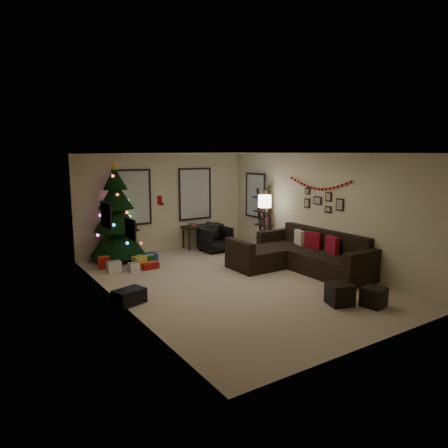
# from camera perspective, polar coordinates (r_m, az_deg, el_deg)

# --- Properties ---
(floor) EXTENTS (7.00, 7.00, 0.00)m
(floor) POSITION_cam_1_polar(r_m,az_deg,el_deg) (8.87, 1.58, -7.95)
(floor) COLOR #C0A991
(floor) RESTS_ON ground
(ceiling) EXTENTS (7.00, 7.00, 0.00)m
(ceiling) POSITION_cam_1_polar(r_m,az_deg,el_deg) (8.45, 1.67, 9.77)
(ceiling) COLOR white
(ceiling) RESTS_ON floor
(wall_back) EXTENTS (5.00, 0.00, 5.00)m
(wall_back) POSITION_cam_1_polar(r_m,az_deg,el_deg) (11.58, -8.26, 2.95)
(wall_back) COLOR beige
(wall_back) RESTS_ON floor
(wall_front) EXTENTS (5.00, 0.00, 5.00)m
(wall_front) POSITION_cam_1_polar(r_m,az_deg,el_deg) (6.06, 20.78, -3.67)
(wall_front) COLOR beige
(wall_front) RESTS_ON floor
(wall_left) EXTENTS (0.00, 7.00, 7.00)m
(wall_left) POSITION_cam_1_polar(r_m,az_deg,el_deg) (7.45, -14.42, -0.95)
(wall_left) COLOR beige
(wall_left) RESTS_ON floor
(wall_right) EXTENTS (0.00, 7.00, 7.00)m
(wall_right) POSITION_cam_1_polar(r_m,az_deg,el_deg) (10.17, 13.31, 1.87)
(wall_right) COLOR beige
(wall_right) RESTS_ON floor
(window_back_left) EXTENTS (1.05, 0.06, 1.50)m
(window_back_left) POSITION_cam_1_polar(r_m,az_deg,el_deg) (11.17, -12.65, 3.60)
(window_back_left) COLOR #728CB2
(window_back_left) RESTS_ON wall_back
(window_back_right) EXTENTS (1.05, 0.06, 1.50)m
(window_back_right) POSITION_cam_1_polar(r_m,az_deg,el_deg) (11.96, -4.08, 4.20)
(window_back_right) COLOR #728CB2
(window_back_right) RESTS_ON wall_back
(window_right_wall) EXTENTS (0.06, 0.90, 1.30)m
(window_right_wall) POSITION_cam_1_polar(r_m,az_deg,el_deg) (12.03, 4.43, 3.98)
(window_right_wall) COLOR #728CB2
(window_right_wall) RESTS_ON wall_right
(christmas_tree) EXTENTS (1.39, 1.39, 2.58)m
(christmas_tree) POSITION_cam_1_polar(r_m,az_deg,el_deg) (10.76, -14.70, 0.71)
(christmas_tree) COLOR black
(christmas_tree) RESTS_ON floor
(presents) EXTENTS (1.50, 1.01, 0.30)m
(presents) POSITION_cam_1_polar(r_m,az_deg,el_deg) (10.12, -12.36, -5.26)
(presents) COLOR maroon
(presents) RESTS_ON floor
(sofa) EXTENTS (2.10, 3.03, 0.92)m
(sofa) POSITION_cam_1_polar(r_m,az_deg,el_deg) (9.86, 10.46, -4.48)
(sofa) COLOR black
(sofa) RESTS_ON floor
(pillow_red_a) EXTENTS (0.21, 0.43, 0.42)m
(pillow_red_a) POSITION_cam_1_polar(r_m,az_deg,el_deg) (9.64, 14.79, -2.90)
(pillow_red_a) COLOR maroon
(pillow_red_a) RESTS_ON sofa
(pillow_red_b) EXTENTS (0.20, 0.43, 0.42)m
(pillow_red_b) POSITION_cam_1_polar(r_m,az_deg,el_deg) (10.04, 12.26, -2.30)
(pillow_red_b) COLOR maroon
(pillow_red_b) RESTS_ON sofa
(pillow_cream) EXTENTS (0.22, 0.40, 0.39)m
(pillow_cream) POSITION_cam_1_polar(r_m,az_deg,el_deg) (10.37, 10.44, -1.92)
(pillow_cream) COLOR beige
(pillow_cream) RESTS_ON sofa
(ottoman_near) EXTENTS (0.52, 0.52, 0.39)m
(ottoman_near) POSITION_cam_1_polar(r_m,az_deg,el_deg) (7.78, 15.79, -9.36)
(ottoman_near) COLOR black
(ottoman_near) RESTS_ON floor
(ottoman_far) EXTENTS (0.44, 0.44, 0.35)m
(ottoman_far) POSITION_cam_1_polar(r_m,az_deg,el_deg) (7.88, 20.08, -9.49)
(ottoman_far) COLOR black
(ottoman_far) RESTS_ON floor
(desk) EXTENTS (1.22, 0.44, 0.66)m
(desk) POSITION_cam_1_polar(r_m,az_deg,el_deg) (11.93, -3.00, -0.51)
(desk) COLOR black
(desk) RESTS_ON floor
(desk_chair) EXTENTS (0.73, 0.69, 0.71)m
(desk_chair) POSITION_cam_1_polar(r_m,az_deg,el_deg) (11.44, -1.24, -2.10)
(desk_chair) COLOR black
(desk_chair) RESTS_ON floor
(bookshelf) EXTENTS (0.30, 0.52, 1.75)m
(bookshelf) POSITION_cam_1_polar(r_m,az_deg,el_deg) (11.52, 5.59, 0.45)
(bookshelf) COLOR black
(bookshelf) RESTS_ON floor
(potted_plant) EXTENTS (0.52, 0.52, 0.44)m
(potted_plant) POSITION_cam_1_polar(r_m,az_deg,el_deg) (11.32, 6.04, 5.05)
(potted_plant) COLOR #4C4C4C
(potted_plant) RESTS_ON bookshelf
(floor_lamp) EXTENTS (0.34, 0.34, 1.63)m
(floor_lamp) POSITION_cam_1_polar(r_m,az_deg,el_deg) (10.88, 5.67, 2.62)
(floor_lamp) COLOR black
(floor_lamp) RESTS_ON floor
(art_map) EXTENTS (0.04, 0.60, 0.50)m
(art_map) POSITION_cam_1_polar(r_m,az_deg,el_deg) (8.14, -16.05, 1.15)
(art_map) COLOR black
(art_map) RESTS_ON wall_left
(art_abstract) EXTENTS (0.04, 0.45, 0.35)m
(art_abstract) POSITION_cam_1_polar(r_m,az_deg,el_deg) (6.94, -12.89, -0.69)
(art_abstract) COLOR black
(art_abstract) RESTS_ON wall_left
(gallery) EXTENTS (0.03, 1.25, 0.54)m
(gallery) POSITION_cam_1_polar(r_m,az_deg,el_deg) (10.08, 13.58, 3.06)
(gallery) COLOR black
(gallery) RESTS_ON wall_right
(garland) EXTENTS (0.08, 1.90, 0.30)m
(garland) POSITION_cam_1_polar(r_m,az_deg,el_deg) (10.11, 13.02, 5.43)
(garland) COLOR #A5140C
(garland) RESTS_ON wall_right
(stocking_left) EXTENTS (0.20, 0.05, 0.36)m
(stocking_left) POSITION_cam_1_polar(r_m,az_deg,el_deg) (11.53, -8.95, 3.51)
(stocking_left) COLOR #990F0C
(stocking_left) RESTS_ON wall_back
(stocking_right) EXTENTS (0.20, 0.05, 0.36)m
(stocking_right) POSITION_cam_1_polar(r_m,az_deg,el_deg) (11.72, -7.57, 3.26)
(stocking_right) COLOR #990F0C
(stocking_right) RESTS_ON wall_back
(storage_bin) EXTENTS (0.63, 0.51, 0.27)m
(storage_bin) POSITION_cam_1_polar(r_m,az_deg,el_deg) (7.74, -13.03, -9.79)
(storage_bin) COLOR black
(storage_bin) RESTS_ON floor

